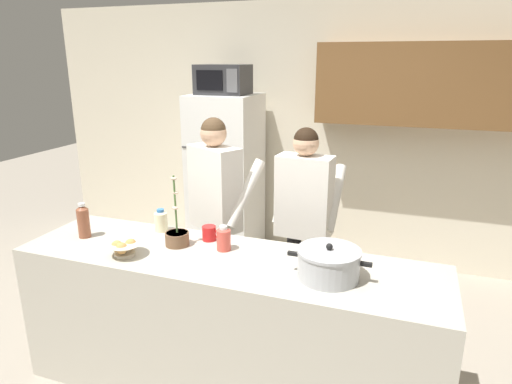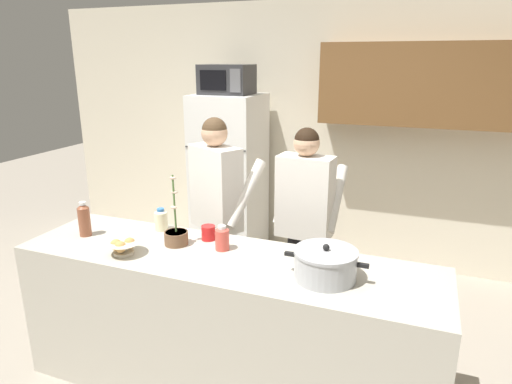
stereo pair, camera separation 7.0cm
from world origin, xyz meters
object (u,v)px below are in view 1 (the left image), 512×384
bottle_mid_counter (83,221)px  bottle_far_corner (161,220)px  potted_orchid (177,236)px  bottle_near_edge (224,238)px  refrigerator (226,179)px  coffee_mug (210,233)px  microwave (223,80)px  person_near_pot (216,199)px  cooking_pot (329,264)px  person_by_sink (304,208)px  bread_bowl (124,248)px

bottle_mid_counter → bottle_far_corner: size_ratio=1.49×
bottle_far_corner → potted_orchid: 0.28m
bottle_near_edge → refrigerator: bearing=112.9°
coffee_mug → bottle_mid_counter: size_ratio=0.56×
refrigerator → microwave: bearing=-89.9°
person_near_pot → cooking_pot: person_near_pot is taller
refrigerator → bottle_far_corner: (0.21, -1.61, 0.14)m
coffee_mug → refrigerator: bearing=109.9°
person_by_sink → bottle_mid_counter: size_ratio=6.77×
bottle_mid_counter → person_by_sink: bearing=34.7°
person_by_sink → bottle_far_corner: (-0.85, -0.62, 0.01)m
bottle_near_edge → potted_orchid: bearing=-174.3°
bottle_near_edge → cooking_pot: bearing=-12.0°
refrigerator → bottle_near_edge: bearing=-67.1°
bottle_far_corner → person_by_sink: bearing=35.9°
person_near_pot → potted_orchid: bearing=-88.0°
coffee_mug → bottle_near_edge: bottle_near_edge is taller
person_by_sink → bread_bowl: 1.34m
microwave → bottle_far_corner: 1.81m
bottle_mid_counter → refrigerator: bearing=83.7°
person_by_sink → bread_bowl: size_ratio=7.12×
bottle_near_edge → bottle_far_corner: same height
potted_orchid → refrigerator: bearing=103.7°
microwave → person_near_pot: bearing=-69.7°
coffee_mug → person_by_sink: bearing=54.2°
person_by_sink → bottle_mid_counter: person_by_sink is taller
bottle_far_corner → potted_orchid: (0.22, -0.18, -0.02)m
person_by_sink → potted_orchid: (-0.63, -0.79, -0.00)m
cooking_pot → bottle_near_edge: 0.69m
bottle_mid_counter → potted_orchid: potted_orchid is taller
refrigerator → coffee_mug: size_ratio=13.10×
bottle_mid_counter → bread_bowl: bearing=-20.8°
bottle_near_edge → bottle_mid_counter: (-0.95, -0.12, 0.04)m
person_by_sink → bottle_far_corner: 1.05m
person_near_pot → coffee_mug: person_near_pot is taller
cooking_pot → bread_bowl: bearing=-173.6°
refrigerator → person_by_sink: refrigerator is taller
bottle_mid_counter → coffee_mug: bearing=15.9°
microwave → bottle_near_edge: bearing=-66.8°
cooking_pot → bottle_near_edge: size_ratio=2.87×
coffee_mug → bread_bowl: bearing=-134.2°
cooking_pot → bottle_mid_counter: (-1.62, 0.03, 0.03)m
potted_orchid → person_by_sink: bearing=51.5°
bottle_far_corner → microwave: bearing=97.7°
person_by_sink → bread_bowl: person_by_sink is taller
person_near_pot → bottle_mid_counter: 0.96m
cooking_pot → bottle_far_corner: 1.24m
bottle_near_edge → potted_orchid: size_ratio=0.35×
microwave → bottle_far_corner: (0.21, -1.58, -0.86)m
microwave → bottle_mid_counter: size_ratio=2.05×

